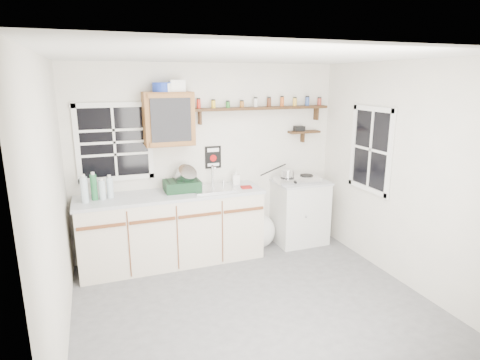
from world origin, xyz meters
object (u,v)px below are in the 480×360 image
hotplate (297,179)px  upper_cabinet (169,119)px  main_cabinet (173,228)px  right_cabinet (300,212)px  dish_rack (183,182)px  spice_shelf (263,107)px

hotplate → upper_cabinet: bearing=-178.7°
main_cabinet → hotplate: bearing=0.2°
right_cabinet → dish_rack: 1.76m
upper_cabinet → dish_rack: upper_cabinet is taller
hotplate → dish_rack: bearing=-176.4°
upper_cabinet → spice_shelf: (1.29, 0.07, 0.10)m
right_cabinet → hotplate: 0.50m
spice_shelf → right_cabinet: bearing=-20.1°
right_cabinet → dish_rack: dish_rack is taller
main_cabinet → right_cabinet: main_cabinet is taller
dish_rack → hotplate: bearing=-1.8°
upper_cabinet → hotplate: upper_cabinet is taller
hotplate → right_cabinet: bearing=21.2°
upper_cabinet → right_cabinet: bearing=-3.8°
right_cabinet → hotplate: size_ratio=1.45×
main_cabinet → spice_shelf: 1.99m
spice_shelf → hotplate: bearing=-25.4°
upper_cabinet → hotplate: bearing=-4.6°
main_cabinet → right_cabinet: 1.84m
spice_shelf → upper_cabinet: bearing=-176.9°
spice_shelf → main_cabinet: bearing=-170.9°
main_cabinet → dish_rack: 0.60m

